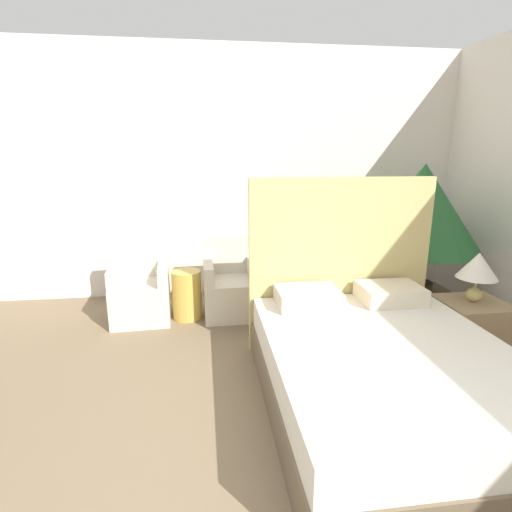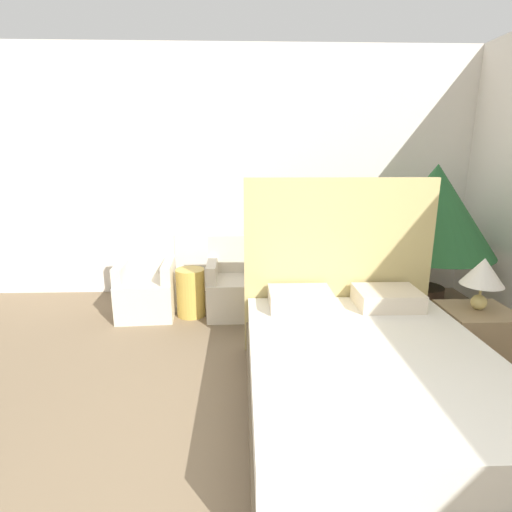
% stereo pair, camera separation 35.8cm
% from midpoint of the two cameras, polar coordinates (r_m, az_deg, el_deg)
% --- Properties ---
extents(wall_back, '(10.00, 0.06, 2.90)m').
position_cam_midpoint_polar(wall_back, '(4.87, 0.02, 11.48)').
color(wall_back, silver).
rests_on(wall_back, ground_plane).
extents(bed, '(1.61, 2.02, 1.52)m').
position_cam_midpoint_polar(bed, '(2.92, 18.90, -15.23)').
color(bed, brown).
rests_on(bed, ground_plane).
extents(armchair_near_window_left, '(0.62, 0.61, 0.82)m').
position_cam_midpoint_polar(armchair_near_window_left, '(4.42, -13.11, -4.88)').
color(armchair_near_window_left, beige).
rests_on(armchair_near_window_left, ground_plane).
extents(armchair_near_window_right, '(0.59, 0.58, 0.82)m').
position_cam_midpoint_polar(armchair_near_window_right, '(4.33, -0.65, -4.86)').
color(armchair_near_window_right, beige).
rests_on(armchair_near_window_right, ground_plane).
extents(potted_palm, '(1.28, 1.28, 1.60)m').
position_cam_midpoint_polar(potted_palm, '(4.65, 26.05, 5.63)').
color(potted_palm, '#38281E').
rests_on(potted_palm, ground_plane).
extents(nightstand, '(0.54, 0.49, 0.48)m').
position_cam_midpoint_polar(nightstand, '(3.90, 31.20, -9.90)').
color(nightstand, '#937A56').
rests_on(nightstand, ground_plane).
extents(table_lamp, '(0.33, 0.33, 0.43)m').
position_cam_midpoint_polar(table_lamp, '(3.74, 32.12, -2.21)').
color(table_lamp, tan).
rests_on(table_lamp, nightstand).
extents(side_table, '(0.30, 0.30, 0.52)m').
position_cam_midpoint_polar(side_table, '(4.32, -6.96, -5.23)').
color(side_table, gold).
rests_on(side_table, ground_plane).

